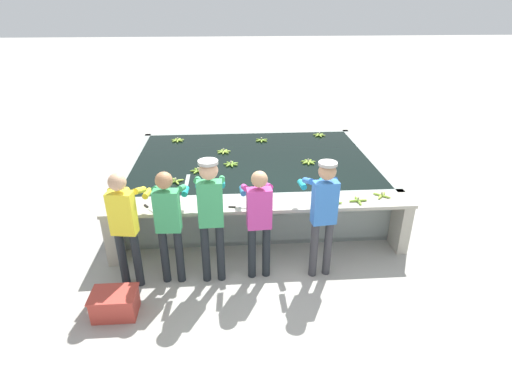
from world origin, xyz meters
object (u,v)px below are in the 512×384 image
(banana_bunch_floating_0, at_px, (178,140))
(banana_bunch_floating_4, at_px, (224,152))
(banana_bunch_floating_1, at_px, (308,162))
(worker_2, at_px, (211,209))
(banana_bunch_floating_6, at_px, (262,140))
(banana_bunch_floating_7, at_px, (231,164))
(worker_0, at_px, (125,220))
(knife_0, at_px, (237,207))
(worker_1, at_px, (169,218))
(banana_bunch_floating_3, at_px, (176,181))
(banana_bunch_floating_5, at_px, (198,171))
(crate, at_px, (115,304))
(banana_bunch_ledge_1, at_px, (333,202))
(banana_bunch_ledge_0, at_px, (382,195))
(knife_1, at_px, (148,208))
(banana_bunch_floating_2, at_px, (319,135))
(worker_3, at_px, (259,215))
(banana_bunch_ledge_2, at_px, (358,200))
(worker_4, at_px, (323,208))

(banana_bunch_floating_0, height_order, banana_bunch_floating_4, same)
(banana_bunch_floating_1, bearing_deg, worker_2, -128.67)
(banana_bunch_floating_6, height_order, banana_bunch_floating_7, same)
(worker_0, relative_size, knife_0, 4.67)
(worker_1, bearing_deg, banana_bunch_floating_7, 68.19)
(worker_1, distance_m, banana_bunch_floating_6, 3.68)
(banana_bunch_floating_3, distance_m, knife_0, 1.35)
(banana_bunch_floating_5, relative_size, crate, 0.51)
(banana_bunch_floating_3, height_order, banana_bunch_ledge_1, banana_bunch_ledge_1)
(worker_0, relative_size, banana_bunch_ledge_0, 6.87)
(banana_bunch_ledge_0, relative_size, crate, 0.43)
(worker_1, bearing_deg, banana_bunch_floating_6, 66.23)
(banana_bunch_floating_1, distance_m, knife_1, 3.02)
(banana_bunch_floating_0, height_order, banana_bunch_floating_1, same)
(banana_bunch_ledge_1, bearing_deg, banana_bunch_floating_2, 81.40)
(banana_bunch_ledge_1, bearing_deg, banana_bunch_floating_5, 146.48)
(banana_bunch_floating_5, distance_m, crate, 2.72)
(worker_3, distance_m, banana_bunch_ledge_1, 1.19)
(banana_bunch_floating_1, relative_size, knife_1, 0.94)
(worker_3, height_order, banana_bunch_floating_5, worker_3)
(worker_1, relative_size, banana_bunch_floating_0, 5.79)
(worker_1, xyz_separation_m, banana_bunch_floating_4, (0.69, 2.73, -0.10))
(banana_bunch_floating_2, height_order, banana_bunch_ledge_2, banana_bunch_ledge_2)
(banana_bunch_floating_6, distance_m, knife_0, 2.98)
(worker_0, height_order, banana_bunch_floating_2, worker_0)
(banana_bunch_floating_1, xyz_separation_m, banana_bunch_floating_6, (-0.74, 1.29, 0.00))
(worker_4, relative_size, banana_bunch_floating_5, 6.05)
(banana_bunch_ledge_1, distance_m, crate, 3.21)
(banana_bunch_floating_1, relative_size, banana_bunch_floating_7, 1.00)
(worker_1, height_order, banana_bunch_floating_2, worker_1)
(worker_3, xyz_separation_m, banana_bunch_floating_0, (-1.43, 3.46, -0.08))
(banana_bunch_floating_1, distance_m, banana_bunch_ledge_1, 1.60)
(worker_1, bearing_deg, banana_bunch_floating_0, 94.32)
(worker_2, relative_size, banana_bunch_ledge_2, 6.27)
(banana_bunch_ledge_2, bearing_deg, worker_0, -170.35)
(knife_0, bearing_deg, worker_3, -56.08)
(banana_bunch_floating_2, height_order, knife_1, banana_bunch_floating_2)
(banana_bunch_ledge_0, xyz_separation_m, knife_0, (-2.17, -0.20, -0.01))
(worker_1, relative_size, banana_bunch_floating_6, 5.75)
(banana_bunch_ledge_2, relative_size, knife_1, 0.94)
(banana_bunch_floating_3, distance_m, banana_bunch_ledge_2, 2.87)
(banana_bunch_floating_0, xyz_separation_m, banana_bunch_ledge_1, (2.54, -3.01, 0.00))
(banana_bunch_floating_4, xyz_separation_m, banana_bunch_floating_7, (0.13, -0.66, 0.00))
(banana_bunch_floating_0, bearing_deg, worker_4, -56.78)
(banana_bunch_ledge_0, relative_size, banana_bunch_ledge_1, 0.84)
(worker_2, distance_m, banana_bunch_floating_7, 2.12)
(banana_bunch_floating_5, distance_m, knife_1, 1.44)
(knife_0, bearing_deg, worker_0, -161.46)
(banana_bunch_floating_4, bearing_deg, banana_bunch_ledge_1, -54.95)
(banana_bunch_floating_5, xyz_separation_m, banana_bunch_floating_6, (1.22, 1.56, 0.00))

